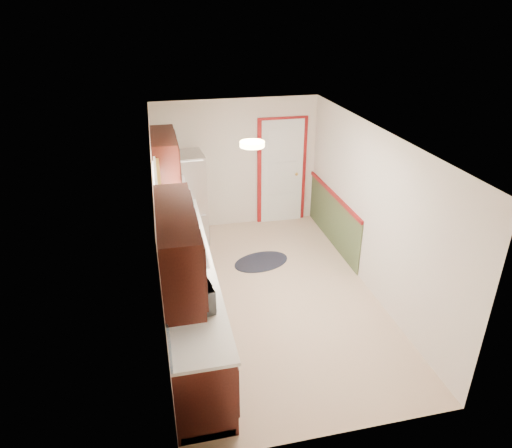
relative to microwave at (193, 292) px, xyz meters
name	(u,v)px	position (x,y,z in m)	size (l,w,h in m)	color
room_shell	(271,221)	(1.20, 1.33, 0.08)	(3.20, 5.20, 2.52)	beige
kitchen_run	(184,267)	(-0.04, 1.04, -0.31)	(0.63, 4.00, 2.20)	#36110C
back_wall_trim	(293,181)	(2.19, 3.54, -0.23)	(1.12, 2.30, 2.08)	maroon
ceiling_fixture	(252,144)	(0.90, 1.13, 1.24)	(0.30, 0.30, 0.06)	#FFD88C
microwave	(193,292)	(0.00, 0.00, 0.00)	(0.54, 0.30, 0.36)	white
refrigerator	(185,199)	(0.18, 3.31, -0.31)	(0.72, 0.71, 1.63)	#B7B7BC
rug	(261,262)	(1.29, 2.27, -1.12)	(0.94, 0.61, 0.01)	black
cooktop	(177,206)	(0.01, 2.73, -0.17)	(0.50, 0.60, 0.02)	black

